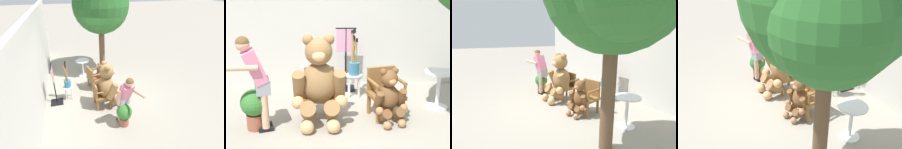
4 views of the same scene
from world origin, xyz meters
The scene contains 12 objects.
ground_plane centered at (0.00, 0.00, 0.00)m, with size 60.00×60.00×0.00m, color gray.
back_wall centered at (0.00, 2.40, 1.40)m, with size 10.00×0.16×2.80m, color beige.
wooden_chair_left centered at (-0.58, 0.56, 0.46)m, with size 0.58×0.54×0.86m.
wooden_chair_right centered at (0.56, 0.56, 0.46)m, with size 0.67×0.64×0.86m.
teddy_bear_large centered at (-0.58, 0.30, 0.74)m, with size 0.91×0.86×1.51m.
teddy_bear_small centered at (0.59, 0.27, 0.47)m, with size 0.60×0.60×0.95m.
person_visitor centered at (-1.55, 0.07, 0.92)m, with size 0.71×0.63×1.55m.
white_stool centered at (0.11, 1.54, 0.36)m, with size 0.34×0.34×0.46m.
brush_bucket centered at (0.11, 1.54, 0.68)m, with size 0.22×0.22×0.95m.
round_side_table centered at (1.63, 0.85, 0.45)m, with size 0.56×0.56×0.72m.
potted_plant centered at (-1.62, 0.11, 0.40)m, with size 0.44×0.44×0.68m.
clothing_display_stand centered at (-0.04, 1.96, 0.72)m, with size 0.44×0.40×1.36m.
Camera 4 is at (4.60, -1.87, 3.24)m, focal length 40.00 mm.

